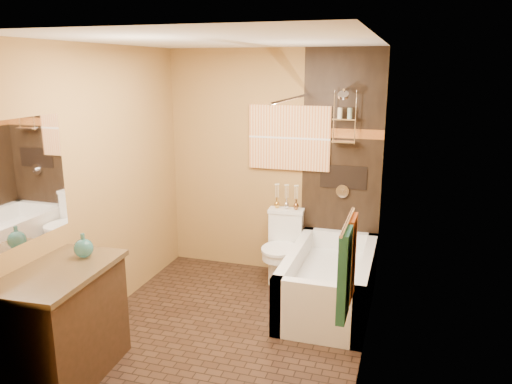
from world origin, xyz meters
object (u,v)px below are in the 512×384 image
at_px(bathtub, 329,285).
at_px(toilet, 282,246).
at_px(sunset_painting, 289,138).
at_px(vanity, 62,324).

distance_m(bathtub, toilet, 0.78).
bearing_deg(bathtub, sunset_painting, 129.61).
height_order(bathtub, toilet, toilet).
distance_m(bathtub, vanity, 2.47).
bearing_deg(sunset_painting, toilet, -90.00).
bearing_deg(sunset_painting, vanity, -114.43).
relative_size(sunset_painting, toilet, 1.17).
height_order(sunset_painting, toilet, sunset_painting).
bearing_deg(bathtub, toilet, 142.11).
bearing_deg(vanity, toilet, 60.05).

